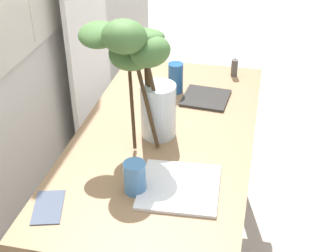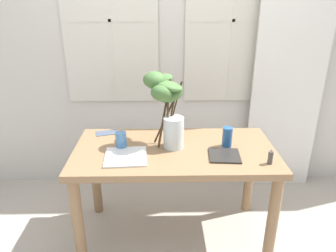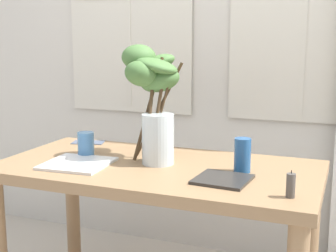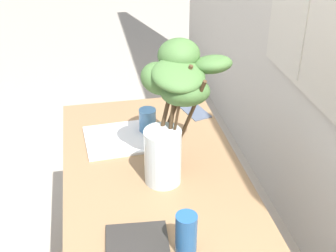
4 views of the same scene
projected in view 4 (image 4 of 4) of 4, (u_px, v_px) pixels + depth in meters
dining_table at (157, 205)px, 1.88m from camera, size 1.42×0.72×0.75m
vase_with_branches at (175, 103)px, 1.72m from camera, size 0.35×0.38×0.54m
drinking_glass_blue_left at (148, 121)px, 2.11m from camera, size 0.08×0.08×0.12m
drinking_glass_blue_right at (186, 233)px, 1.47m from camera, size 0.07×0.07×0.14m
plate_square_left at (117, 139)px, 2.08m from camera, size 0.29×0.29×0.01m
plate_square_right at (137, 245)px, 1.52m from camera, size 0.22×0.22×0.01m
napkin_folded at (195, 112)px, 2.31m from camera, size 0.19×0.14×0.00m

